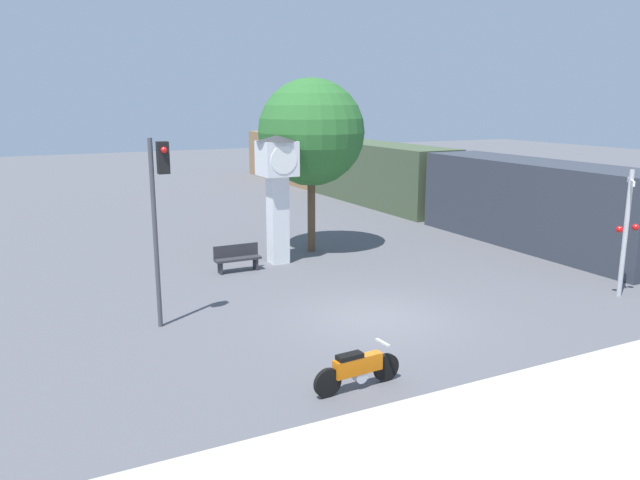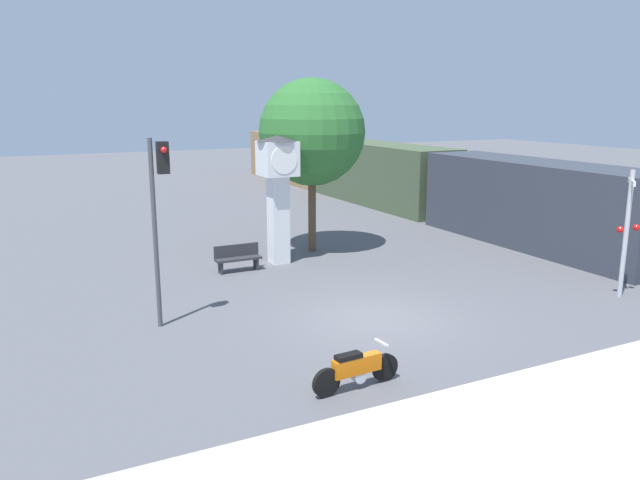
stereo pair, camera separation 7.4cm
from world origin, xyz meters
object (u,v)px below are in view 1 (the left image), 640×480
(street_tree, at_px, (311,133))
(freight_train, at_px, (380,174))
(railroad_crossing_signal, at_px, (626,229))
(bench, at_px, (237,257))
(clock_tower, at_px, (277,179))
(traffic_light, at_px, (159,200))
(motorcycle, at_px, (358,369))

(street_tree, bearing_deg, freight_train, 45.00)
(freight_train, distance_m, railroad_crossing_signal, 18.12)
(railroad_crossing_signal, xyz_separation_m, bench, (-9.33, 7.87, -1.59))
(clock_tower, height_order, traffic_light, traffic_light)
(motorcycle, xyz_separation_m, railroad_crossing_signal, (10.16, 1.79, 1.65))
(bench, bearing_deg, railroad_crossing_signal, -40.15)
(railroad_crossing_signal, bearing_deg, street_tree, 121.41)
(clock_tower, xyz_separation_m, street_tree, (1.87, 1.08, 1.53))
(railroad_crossing_signal, xyz_separation_m, street_tree, (-5.74, 9.39, 2.50))
(motorcycle, relative_size, railroad_crossing_signal, 0.53)
(railroad_crossing_signal, height_order, bench, railroad_crossing_signal)
(traffic_light, height_order, railroad_crossing_signal, traffic_light)
(freight_train, xyz_separation_m, railroad_crossing_signal, (-2.77, -17.90, 0.38))
(motorcycle, bearing_deg, railroad_crossing_signal, 6.15)
(freight_train, relative_size, bench, 21.70)
(railroad_crossing_signal, bearing_deg, clock_tower, 132.46)
(clock_tower, height_order, street_tree, street_tree)
(freight_train, height_order, railroad_crossing_signal, railroad_crossing_signal)
(motorcycle, distance_m, clock_tower, 10.75)
(clock_tower, relative_size, traffic_light, 0.94)
(clock_tower, height_order, freight_train, clock_tower)
(traffic_light, height_order, street_tree, street_tree)
(clock_tower, bearing_deg, street_tree, 30.13)
(clock_tower, distance_m, traffic_light, 6.98)
(traffic_light, xyz_separation_m, street_tree, (7.06, 5.74, 1.26))
(motorcycle, xyz_separation_m, freight_train, (12.93, 19.70, 1.27))
(clock_tower, distance_m, freight_train, 14.20)
(freight_train, distance_m, traffic_light, 21.17)
(freight_train, xyz_separation_m, bench, (-12.10, -10.03, -1.21))
(clock_tower, bearing_deg, motorcycle, -104.21)
(motorcycle, distance_m, traffic_light, 6.70)
(traffic_light, xyz_separation_m, bench, (3.47, 4.22, -2.83))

